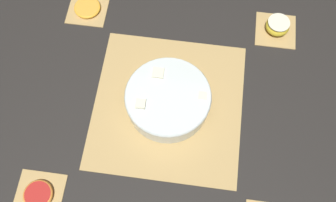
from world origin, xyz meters
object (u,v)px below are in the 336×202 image
object	(u,v)px
fruit_salad_bowl	(168,99)
apple_half	(278,26)
orange_slice_whole	(87,8)
grapefruit_slice	(38,195)

from	to	relation	value
fruit_salad_bowl	apple_half	xyz separation A→B (m)	(0.30, 0.30, -0.02)
orange_slice_whole	apple_half	bearing A→B (deg)	0.00
apple_half	grapefruit_slice	world-z (taller)	apple_half
fruit_salad_bowl	orange_slice_whole	xyz separation A→B (m)	(-0.30, 0.30, -0.03)
fruit_salad_bowl	orange_slice_whole	distance (m)	0.43
fruit_salad_bowl	grapefruit_slice	xyz separation A→B (m)	(-0.30, -0.30, -0.03)
fruit_salad_bowl	orange_slice_whole	size ratio (longest dim) A/B	2.82
fruit_salad_bowl	orange_slice_whole	bearing A→B (deg)	135.17
orange_slice_whole	grapefruit_slice	size ratio (longest dim) A/B	1.08
apple_half	orange_slice_whole	world-z (taller)	apple_half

